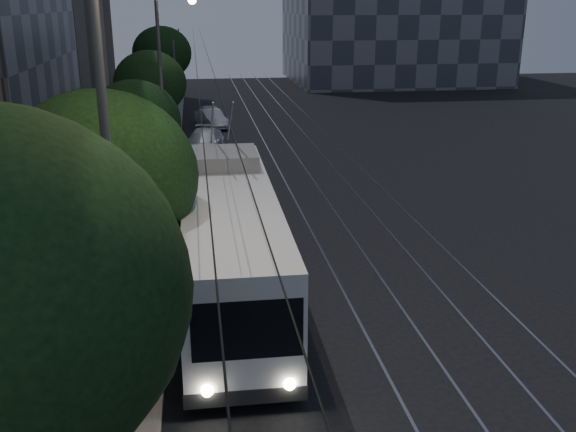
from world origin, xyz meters
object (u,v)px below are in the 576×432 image
Objects in this scene: trolleybus at (230,239)px; car_white_d at (211,115)px; pickup_silver at (226,175)px; car_white_c at (212,119)px; car_white_b at (204,143)px; streetlamp_near at (124,93)px; streetlamp_far at (167,60)px; car_white_a at (192,166)px.

car_white_d is at bearing 90.04° from trolleybus.
trolleybus is at bearing -86.20° from pickup_silver.
car_white_c is at bearing 89.97° from trolleybus.
car_white_c is 0.95× the size of car_white_d.
car_white_b reaches higher than car_white_c.
car_white_b is 1.24× the size of car_white_d.
streetlamp_near reaches higher than streetlamp_far.
pickup_silver is 1.63× the size of car_white_a.
pickup_silver is at bearing -106.33° from car_white_c.
trolleybus reaches higher than pickup_silver.
car_white_b is 0.44× the size of streetlamp_near.
car_white_c is (0.27, 27.60, -1.12)m from trolleybus.
streetlamp_near is at bearing -113.59° from trolleybus.
streetlamp_near is (-2.50, -32.58, 6.17)m from car_white_c.
car_white_d is (1.41, 14.74, 0.08)m from car_white_a.
trolleybus is 18.98m from streetlamp_far.
car_white_b reaches higher than car_white_a.
car_white_b is 8.73m from car_white_c.
trolleybus is 3.18× the size of car_white_d.
car_white_b is at bearing -101.33° from car_white_d.
streetlamp_far is at bearing -122.39° from car_white_c.
car_white_d reaches higher than car_white_a.
trolleybus is at bearing -97.80° from car_white_d.
car_white_c is 33.26m from streetlamp_near.
streetlamp_far reaches higher than car_white_a.
trolleybus is 3.62× the size of car_white_a.
pickup_silver is 3.29m from car_white_a.
pickup_silver is at bearing -69.78° from streetlamp_far.
streetlamp_near is at bearing -111.31° from car_white_c.
car_white_a is at bearing 125.25° from pickup_silver.
pickup_silver is at bearing -73.53° from car_white_b.
car_white_a is 0.88× the size of car_white_d.
car_white_d is at bearing 65.62° from car_white_a.
car_white_d is 34.36m from streetlamp_near.
pickup_silver is at bearing -79.74° from car_white_a.
streetlamp_far reaches higher than trolleybus.
trolleybus is at bearing 65.88° from streetlamp_near.
car_white_d is at bearing 96.69° from pickup_silver.
car_white_a is 19.99m from streetlamp_near.
trolleybus is 1.42× the size of streetlamp_far.
car_white_d is at bearing 74.20° from car_white_c.
trolleybus is 18.93m from car_white_b.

